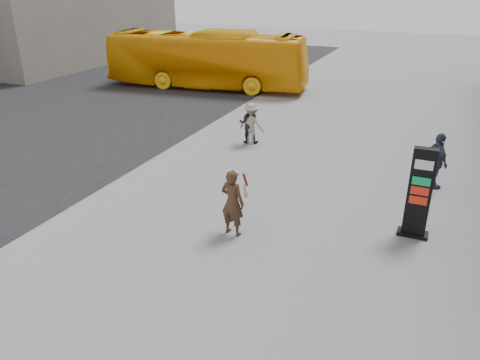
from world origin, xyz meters
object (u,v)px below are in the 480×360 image
at_px(info_pylon, 419,193).
at_px(pedestrian_b, 252,124).
at_px(pedestrian_c, 437,161).
at_px(pedestrian_a, 249,123).
at_px(woman, 233,201).
at_px(bus, 207,59).

distance_m(info_pylon, pedestrian_b, 8.31).
bearing_deg(pedestrian_b, pedestrian_c, 173.41).
bearing_deg(info_pylon, pedestrian_a, 142.82).
bearing_deg(woman, bus, -52.34).
bearing_deg(bus, woman, -157.80).
bearing_deg(info_pylon, pedestrian_c, 84.52).
bearing_deg(pedestrian_b, woman, 114.96).
distance_m(pedestrian_a, pedestrian_b, 0.16).
relative_size(woman, bus, 0.15).
xyz_separation_m(info_pylon, bus, (-12.96, 13.39, 0.45)).
relative_size(woman, pedestrian_c, 1.00).
xyz_separation_m(woman, pedestrian_c, (4.66, 5.20, -0.03)).
distance_m(woman, pedestrian_a, 7.29).
bearing_deg(bus, pedestrian_a, -150.70).
bearing_deg(pedestrian_a, woman, 95.03).
distance_m(info_pylon, pedestrian_a, 8.47).
height_order(bus, pedestrian_a, bus).
bearing_deg(pedestrian_c, info_pylon, 142.83).
xyz_separation_m(woman, pedestrian_a, (-2.42, 6.87, -0.12)).
relative_size(woman, pedestrian_a, 1.13).
bearing_deg(woman, info_pylon, -149.46).
bearing_deg(pedestrian_c, pedestrian_b, 44.98).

